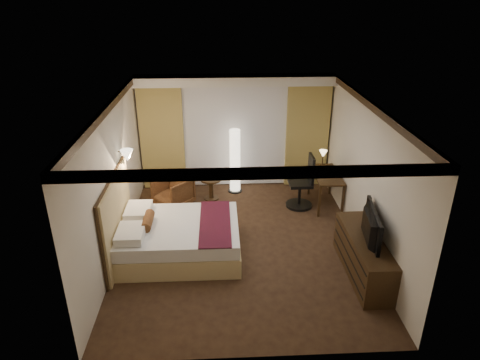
{
  "coord_description": "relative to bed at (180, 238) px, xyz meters",
  "views": [
    {
      "loc": [
        -0.37,
        -6.92,
        4.48
      ],
      "look_at": [
        0.0,
        0.4,
        1.15
      ],
      "focal_mm": 32.0,
      "sensor_mm": 36.0,
      "label": 1
    }
  ],
  "objects": [
    {
      "name": "side_table",
      "position": [
        0.54,
        2.18,
        -0.06
      ],
      "size": [
        0.46,
        0.46,
        0.51
      ],
      "primitive_type": null,
      "color": "black",
      "rests_on": "floor"
    },
    {
      "name": "curtain_right_drape",
      "position": [
        2.82,
        2.87,
        0.94
      ],
      "size": [
        1.0,
        0.14,
        2.45
      ],
      "primitive_type": "cube",
      "color": "tan",
      "rests_on": "back_wall"
    },
    {
      "name": "headboard",
      "position": [
        -1.08,
        -0.0,
        0.44
      ],
      "size": [
        0.12,
        1.97,
        1.5
      ],
      "primitive_type": null,
      "color": "tan",
      "rests_on": "floor"
    },
    {
      "name": "armchair",
      "position": [
        -0.3,
        1.93,
        0.05
      ],
      "size": [
        0.96,
        0.96,
        0.72
      ],
      "primitive_type": "imported",
      "rotation": [
        0.0,
        0.0,
        -0.74
      ],
      "color": "#442814",
      "rests_on": "floor"
    },
    {
      "name": "crown_molding",
      "position": [
        1.12,
        0.26,
        2.33
      ],
      "size": [
        4.5,
        5.5,
        0.12
      ],
      "primitive_type": null,
      "color": "black",
      "rests_on": "ceiling"
    },
    {
      "name": "floor_lamp",
      "position": [
        1.1,
        2.56,
        0.46
      ],
      "size": [
        0.33,
        0.33,
        1.55
      ],
      "primitive_type": null,
      "color": "white",
      "rests_on": "floor"
    },
    {
      "name": "desk",
      "position": [
        3.07,
        1.77,
        0.06
      ],
      "size": [
        0.55,
        1.18,
        0.75
      ],
      "primitive_type": null,
      "color": "black",
      "rests_on": "floor"
    },
    {
      "name": "dresser",
      "position": [
        3.12,
        -0.77,
        0.04
      ],
      "size": [
        0.5,
        1.82,
        0.71
      ],
      "primitive_type": null,
      "color": "black",
      "rests_on": "floor"
    },
    {
      "name": "ceiling",
      "position": [
        1.12,
        0.26,
        2.39
      ],
      "size": [
        4.5,
        5.5,
        0.01
      ],
      "primitive_type": "cube",
      "color": "white",
      "rests_on": "back_wall"
    },
    {
      "name": "soffit",
      "position": [
        1.12,
        2.76,
        2.29
      ],
      "size": [
        4.5,
        0.5,
        0.2
      ],
      "primitive_type": "cube",
      "color": "white",
      "rests_on": "ceiling"
    },
    {
      "name": "wall_sconce",
      "position": [
        -0.97,
        0.83,
        1.31
      ],
      "size": [
        0.24,
        0.24,
        0.24
      ],
      "primitive_type": null,
      "color": "white",
      "rests_on": "left_wall"
    },
    {
      "name": "left_wall",
      "position": [
        -1.13,
        0.26,
        1.04
      ],
      "size": [
        0.02,
        5.5,
        2.7
      ],
      "primitive_type": "cube",
      "color": "beige",
      "rests_on": "floor"
    },
    {
      "name": "right_wall",
      "position": [
        3.37,
        0.26,
        1.04
      ],
      "size": [
        0.02,
        5.5,
        2.7
      ],
      "primitive_type": "cube",
      "color": "beige",
      "rests_on": "floor"
    },
    {
      "name": "desk_lamp",
      "position": [
        3.07,
        2.21,
        0.61
      ],
      "size": [
        0.18,
        0.18,
        0.34
      ],
      "primitive_type": null,
      "color": "#FFD899",
      "rests_on": "desk"
    },
    {
      "name": "curtain_sheer",
      "position": [
        1.12,
        2.93,
        0.94
      ],
      "size": [
        2.48,
        0.04,
        2.45
      ],
      "primitive_type": "cube",
      "color": "silver",
      "rests_on": "back_wall"
    },
    {
      "name": "floor",
      "position": [
        1.12,
        0.26,
        -0.31
      ],
      "size": [
        4.5,
        5.5,
        0.01
      ],
      "primitive_type": "cube",
      "color": "#301C12",
      "rests_on": "ground"
    },
    {
      "name": "bed",
      "position": [
        0.0,
        0.0,
        0.0
      ],
      "size": [
        2.14,
        1.67,
        0.63
      ],
      "primitive_type": null,
      "color": "white",
      "rests_on": "floor"
    },
    {
      "name": "back_wall",
      "position": [
        1.12,
        3.01,
        1.04
      ],
      "size": [
        4.5,
        0.02,
        2.7
      ],
      "primitive_type": "cube",
      "color": "beige",
      "rests_on": "floor"
    },
    {
      "name": "television",
      "position": [
        3.09,
        -0.77,
        0.71
      ],
      "size": [
        0.78,
        1.17,
        0.14
      ],
      "primitive_type": "imported",
      "rotation": [
        0.0,
        0.0,
        1.43
      ],
      "color": "black",
      "rests_on": "dresser"
    },
    {
      "name": "curtain_left_drape",
      "position": [
        -0.58,
        2.87,
        0.94
      ],
      "size": [
        1.0,
        0.14,
        2.45
      ],
      "primitive_type": "cube",
      "color": "tan",
      "rests_on": "back_wall"
    },
    {
      "name": "office_chair",
      "position": [
        2.49,
        1.72,
        0.29
      ],
      "size": [
        0.59,
        0.59,
        1.2
      ],
      "primitive_type": null,
      "rotation": [
        0.0,
        0.0,
        0.01
      ],
      "color": "black",
      "rests_on": "floor"
    }
  ]
}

